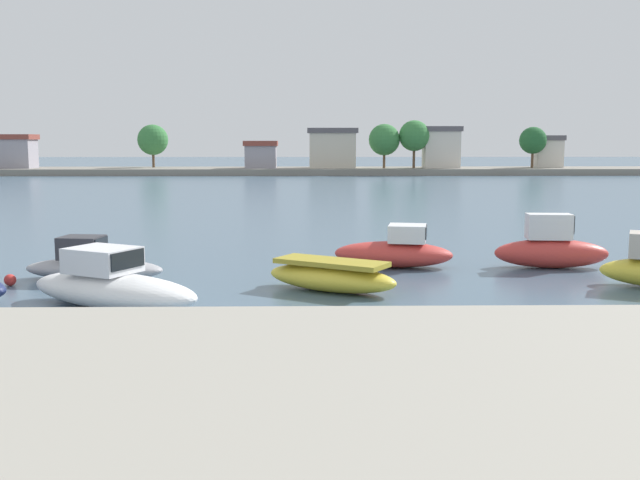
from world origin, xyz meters
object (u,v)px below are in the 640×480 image
Objects in this scene: moored_boat_2 at (92,265)px; mooring_buoy_3 at (19,337)px; moored_boat_5 at (395,251)px; mooring_buoy_4 at (10,280)px; moored_boat_6 at (551,249)px; moored_boat_3 at (112,286)px; moored_boat_4 at (331,276)px.

moored_boat_2 reaches higher than mooring_buoy_3.
mooring_buoy_4 is at bearing -154.59° from moored_boat_5.
mooring_buoy_3 is (-15.57, -9.78, -0.56)m from moored_boat_6.
mooring_buoy_3 is (-9.90, -10.09, -0.43)m from moored_boat_5.
moored_boat_3 is at bearing -132.53° from moored_boat_5.
moored_boat_5 is at bearing 64.60° from moored_boat_3.
moored_boat_6 is at bearing 9.32° from mooring_buoy_4.
moored_boat_3 is 5.18m from mooring_buoy_4.
moored_boat_2 is 4.49m from moored_boat_3.
moored_boat_4 is (7.94, -2.00, -0.02)m from moored_boat_2.
mooring_buoy_4 is at bearing 170.40° from moored_boat_3.
moored_boat_3 reaches higher than moored_boat_4.
moored_boat_6 reaches higher than mooring_buoy_4.
moored_boat_2 is at bearing 140.92° from moored_boat_3.
mooring_buoy_3 is at bearing -111.25° from moored_boat_4.
moored_boat_5 is at bearing 14.63° from mooring_buoy_4.
moored_boat_5 reaches higher than mooring_buoy_4.
moored_boat_6 reaches higher than mooring_buoy_3.
mooring_buoy_4 is (-2.89, 6.75, 0.04)m from mooring_buoy_3.
moored_boat_4 is 5.02m from moored_boat_5.
moored_boat_4 is 0.98× the size of moored_boat_5.
moored_boat_4 is (6.19, 2.13, -0.15)m from moored_boat_3.
mooring_buoy_3 is at bearing -78.55° from moored_boat_2.
moored_boat_6 is at bearing 7.66° from moored_boat_5.
moored_boat_3 is 10.85m from moored_boat_5.
moored_boat_2 is at bearing -163.18° from moored_boat_4.
moored_boat_4 is at bearing 46.91° from moored_boat_3.
moored_boat_2 is at bearing -156.55° from moored_boat_5.
moored_boat_5 is (2.51, 4.35, 0.11)m from moored_boat_4.
moored_boat_5 is 12.13× the size of mooring_buoy_4.
moored_boat_6 is at bearing 14.60° from moored_boat_2.
moored_boat_4 reaches higher than mooring_buoy_4.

